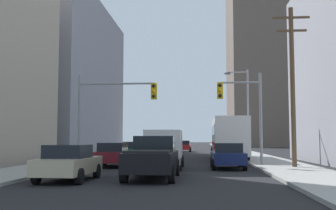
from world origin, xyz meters
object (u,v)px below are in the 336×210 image
object	(u,v)px
sedan_beige	(69,163)
traffic_signal_near_right	(242,104)
cargo_van_white	(165,147)
sedan_maroon	(113,155)
city_bus	(228,137)
pickup_truck_black	(153,158)
sedan_red	(184,146)
sedan_green	(134,150)
traffic_signal_near_left	(114,103)
sedan_navy	(227,156)

from	to	relation	value
sedan_beige	traffic_signal_near_right	distance (m)	12.94
cargo_van_white	sedan_beige	distance (m)	8.28
sedan_maroon	traffic_signal_near_right	world-z (taller)	traffic_signal_near_right
city_bus	pickup_truck_black	xyz separation A→B (m)	(-4.50, -16.40, -1.00)
city_bus	sedan_maroon	size ratio (longest dim) A/B	2.72
sedan_red	traffic_signal_near_right	size ratio (longest dim) A/B	0.71
sedan_beige	sedan_green	world-z (taller)	same
pickup_truck_black	sedan_green	distance (m)	17.03
sedan_beige	city_bus	bearing A→B (deg)	65.87
pickup_truck_black	cargo_van_white	distance (m)	6.24
sedan_green	traffic_signal_near_left	bearing A→B (deg)	-90.16
pickup_truck_black	sedan_navy	xyz separation A→B (m)	(3.74, 6.29, -0.16)
cargo_van_white	sedan_red	distance (m)	31.14
city_bus	sedan_navy	world-z (taller)	city_bus
city_bus	traffic_signal_near_left	size ratio (longest dim) A/B	1.92
sedan_navy	sedan_green	world-z (taller)	same
traffic_signal_near_left	traffic_signal_near_right	bearing A→B (deg)	-0.01
traffic_signal_near_left	traffic_signal_near_right	distance (m)	8.38
traffic_signal_near_right	traffic_signal_near_left	bearing A→B (deg)	179.99
city_bus	sedan_beige	world-z (taller)	city_bus
sedan_green	traffic_signal_near_left	xyz separation A→B (m)	(-0.02, -8.52, 3.34)
sedan_beige	traffic_signal_near_left	xyz separation A→B (m)	(-0.12, 9.44, 3.34)
traffic_signal_near_right	city_bus	bearing A→B (deg)	92.27
traffic_signal_near_right	sedan_maroon	bearing A→B (deg)	-175.43
sedan_green	cargo_van_white	bearing A→B (deg)	-71.32
sedan_beige	traffic_signal_near_right	xyz separation A→B (m)	(8.25, 9.44, 3.23)
sedan_beige	sedan_green	xyz separation A→B (m)	(-0.10, 17.95, 0.00)
sedan_beige	traffic_signal_near_right	world-z (taller)	traffic_signal_near_right
pickup_truck_black	sedan_beige	distance (m)	3.67
cargo_van_white	traffic_signal_near_right	bearing A→B (deg)	21.65
traffic_signal_near_left	traffic_signal_near_right	size ratio (longest dim) A/B	1.00
sedan_maroon	traffic_signal_near_right	distance (m)	8.85
cargo_van_white	traffic_signal_near_left	bearing A→B (deg)	151.63
city_bus	cargo_van_white	xyz separation A→B (m)	(-4.50, -10.17, -0.64)
cargo_van_white	sedan_red	world-z (taller)	cargo_van_white
sedan_beige	sedan_maroon	xyz separation A→B (m)	(0.04, 8.78, 0.00)
sedan_navy	sedan_red	xyz separation A→B (m)	(-3.76, 31.07, 0.00)
pickup_truck_black	sedan_green	size ratio (longest dim) A/B	1.28
traffic_signal_near_left	pickup_truck_black	bearing A→B (deg)	-66.44
city_bus	traffic_signal_near_right	size ratio (longest dim) A/B	1.92
sedan_navy	traffic_signal_near_left	bearing A→B (deg)	165.74
sedan_beige	sedan_navy	bearing A→B (deg)	46.64
city_bus	traffic_signal_near_right	xyz separation A→B (m)	(0.33, -8.26, 2.07)
sedan_maroon	sedan_green	xyz separation A→B (m)	(-0.14, 9.17, 0.00)
traffic_signal_near_left	sedan_beige	bearing A→B (deg)	-89.25
sedan_green	traffic_signal_near_right	distance (m)	12.36
pickup_truck_black	sedan_navy	world-z (taller)	pickup_truck_black
cargo_van_white	traffic_signal_near_right	xyz separation A→B (m)	(4.83, 1.92, 2.71)
cargo_van_white	sedan_navy	bearing A→B (deg)	0.99
sedan_maroon	sedan_red	distance (m)	30.07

